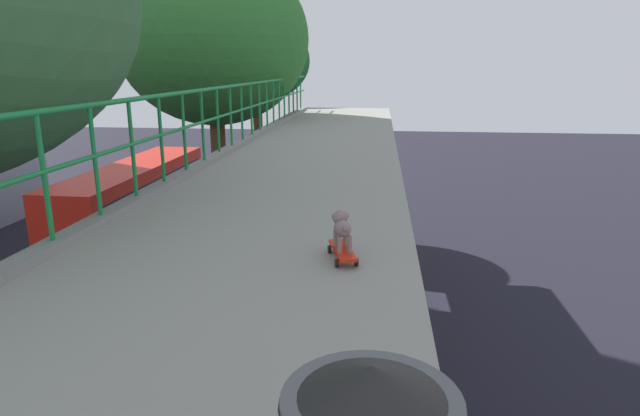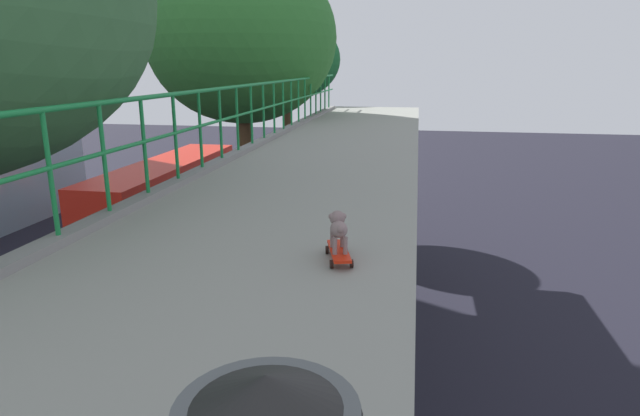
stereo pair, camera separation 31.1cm
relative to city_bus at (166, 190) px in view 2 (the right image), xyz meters
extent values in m
cube|color=gray|center=(9.69, -19.89, 3.83)|extent=(3.16, 35.92, 0.42)
cylinder|color=#17803C|center=(8.16, -18.26, 4.66)|extent=(0.04, 0.04, 1.08)
cylinder|color=#17803C|center=(8.16, -17.44, 4.66)|extent=(0.04, 0.04, 1.08)
cylinder|color=#17803C|center=(8.16, -16.63, 4.66)|extent=(0.04, 0.04, 1.08)
cylinder|color=#17803C|center=(8.16, -15.81, 4.66)|extent=(0.04, 0.04, 1.08)
cylinder|color=#17803C|center=(8.16, -14.99, 4.66)|extent=(0.04, 0.04, 1.08)
cylinder|color=#17803C|center=(8.16, -14.18, 4.66)|extent=(0.04, 0.04, 1.08)
cylinder|color=#17803C|center=(8.16, -13.36, 4.66)|extent=(0.04, 0.04, 1.08)
cylinder|color=#17803C|center=(8.16, -12.54, 4.66)|extent=(0.04, 0.04, 1.08)
cylinder|color=#17803C|center=(8.16, -11.73, 4.66)|extent=(0.04, 0.04, 1.08)
cylinder|color=#17803C|center=(8.16, -10.91, 4.66)|extent=(0.04, 0.04, 1.08)
cylinder|color=#17803C|center=(8.16, -10.09, 4.66)|extent=(0.04, 0.04, 1.08)
cylinder|color=#17803C|center=(8.16, -9.28, 4.66)|extent=(0.04, 0.04, 1.08)
cylinder|color=#17803C|center=(8.16, -8.46, 4.66)|extent=(0.04, 0.04, 1.08)
cylinder|color=#17803C|center=(8.16, -7.64, 4.66)|extent=(0.04, 0.04, 1.08)
cylinder|color=#17803C|center=(8.16, -6.83, 4.66)|extent=(0.04, 0.04, 1.08)
cylinder|color=#17803C|center=(8.16, -6.01, 4.66)|extent=(0.04, 0.04, 1.08)
cylinder|color=#17803C|center=(8.16, -5.19, 4.66)|extent=(0.04, 0.04, 1.08)
cylinder|color=#17803C|center=(8.16, -4.38, 4.66)|extent=(0.04, 0.04, 1.08)
cylinder|color=#17803C|center=(8.16, -3.56, 4.66)|extent=(0.04, 0.04, 1.08)
cylinder|color=black|center=(1.04, -11.54, -1.40)|extent=(0.22, 0.63, 0.63)
cube|color=red|center=(0.00, 0.00, -0.08)|extent=(2.45, 11.52, 2.71)
cube|color=black|center=(0.00, 0.00, 0.40)|extent=(2.47, 10.60, 0.70)
cylinder|color=black|center=(1.18, 4.03, -1.23)|extent=(0.28, 0.96, 0.96)
cylinder|color=black|center=(-1.18, 4.03, -1.23)|extent=(0.28, 0.96, 0.96)
cylinder|color=black|center=(1.18, -3.17, -1.23)|extent=(0.28, 0.96, 0.96)
cylinder|color=black|center=(-1.18, -3.17, -1.23)|extent=(0.28, 0.96, 0.96)
cylinder|color=brown|center=(5.86, -5.95, 1.52)|extent=(0.47, 0.47, 6.47)
ellipsoid|color=#317830|center=(5.86, -5.95, 6.35)|extent=(5.78, 5.78, 5.14)
cylinder|color=#4A3520|center=(5.62, 0.75, 1.41)|extent=(0.41, 0.41, 6.24)
ellipsoid|color=#1B652E|center=(5.62, 0.75, 5.79)|extent=(4.59, 4.59, 3.49)
cube|color=red|center=(10.65, -18.23, 4.12)|extent=(0.27, 0.53, 0.02)
cylinder|color=black|center=(10.68, -18.05, 4.07)|extent=(0.04, 0.07, 0.07)
cylinder|color=black|center=(10.53, -18.09, 4.07)|extent=(0.04, 0.07, 0.07)
cylinder|color=black|center=(10.77, -18.37, 4.07)|extent=(0.04, 0.07, 0.07)
cylinder|color=black|center=(10.62, -18.41, 4.07)|extent=(0.04, 0.07, 0.07)
cylinder|color=gray|center=(10.67, -18.15, 4.20)|extent=(0.04, 0.04, 0.14)
cylinder|color=gray|center=(10.59, -18.17, 4.20)|extent=(0.04, 0.04, 0.14)
cylinder|color=gray|center=(10.71, -18.32, 4.20)|extent=(0.04, 0.04, 0.14)
cylinder|color=gray|center=(10.63, -18.34, 4.20)|extent=(0.04, 0.04, 0.14)
ellipsoid|color=gray|center=(10.65, -18.25, 4.31)|extent=(0.19, 0.26, 0.12)
sphere|color=gray|center=(10.62, -18.15, 4.37)|extent=(0.13, 0.13, 0.13)
ellipsoid|color=slate|center=(10.61, -18.10, 4.36)|extent=(0.06, 0.07, 0.04)
sphere|color=gray|center=(10.67, -18.14, 4.39)|extent=(0.05, 0.05, 0.05)
sphere|color=gray|center=(10.58, -18.16, 4.39)|extent=(0.05, 0.05, 0.05)
sphere|color=gray|center=(10.68, -18.36, 4.35)|extent=(0.06, 0.06, 0.06)
cone|color=black|center=(10.92, -21.25, 4.86)|extent=(0.43, 0.43, 0.10)
camera|label=1|loc=(10.92, -22.32, 5.57)|focal=29.90mm
camera|label=2|loc=(11.22, -22.23, 5.57)|focal=29.90mm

